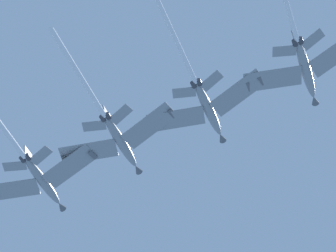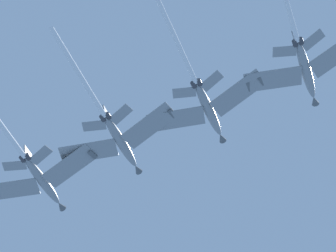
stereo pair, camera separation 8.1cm
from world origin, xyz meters
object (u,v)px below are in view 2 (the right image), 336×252
object	(u,v)px
jet_centre	(203,98)
jet_far_left	(33,168)
jet_inner_left	(114,130)
jet_inner_right	(302,56)

from	to	relation	value
jet_centre	jet_far_left	bearing A→B (deg)	108.46
jet_inner_left	jet_centre	bearing A→B (deg)	-68.99
jet_far_left	jet_centre	xyz separation A→B (m)	(9.21, -27.60, 1.00)
jet_inner_left	jet_inner_right	bearing A→B (deg)	-70.94
jet_far_left	jet_centre	size ratio (longest dim) A/B	1.05
jet_inner_right	jet_far_left	bearing A→B (deg)	108.04
jet_inner_left	jet_centre	xyz separation A→B (m)	(5.33, -13.87, 0.60)
jet_far_left	jet_centre	world-z (taller)	jet_centre
jet_inner_left	jet_inner_right	distance (m)	31.22
jet_centre	jet_inner_right	xyz separation A→B (m)	(4.87, -15.63, -0.09)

